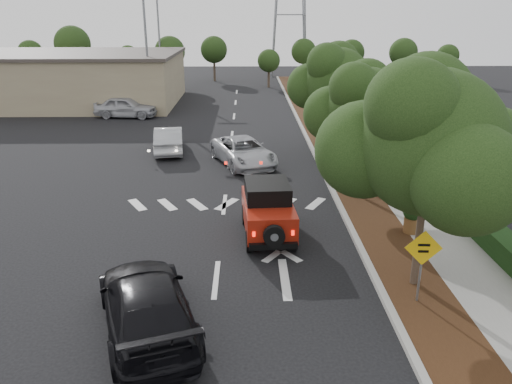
{
  "coord_description": "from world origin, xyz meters",
  "views": [
    {
      "loc": [
        0.91,
        -12.77,
        7.33
      ],
      "look_at": [
        1.22,
        3.0,
        1.61
      ],
      "focal_mm": 35.0,
      "sensor_mm": 36.0,
      "label": 1
    }
  ],
  "objects_px": {
    "silver_suv_ahead": "(244,152)",
    "black_suv_oncoming": "(146,304)",
    "speed_hump_sign": "(422,257)",
    "red_jeep": "(267,209)"
  },
  "relations": [
    {
      "from": "red_jeep",
      "to": "silver_suv_ahead",
      "type": "relative_size",
      "value": 0.77
    },
    {
      "from": "speed_hump_sign",
      "to": "black_suv_oncoming",
      "type": "bearing_deg",
      "value": -168.36
    },
    {
      "from": "black_suv_oncoming",
      "to": "red_jeep",
      "type": "bearing_deg",
      "value": -138.01
    },
    {
      "from": "silver_suv_ahead",
      "to": "black_suv_oncoming",
      "type": "bearing_deg",
      "value": -119.98
    },
    {
      "from": "red_jeep",
      "to": "black_suv_oncoming",
      "type": "distance_m",
      "value": 6.38
    },
    {
      "from": "black_suv_oncoming",
      "to": "speed_hump_sign",
      "type": "relative_size",
      "value": 2.44
    },
    {
      "from": "silver_suv_ahead",
      "to": "speed_hump_sign",
      "type": "relative_size",
      "value": 2.37
    },
    {
      "from": "silver_suv_ahead",
      "to": "black_suv_oncoming",
      "type": "height_order",
      "value": "black_suv_oncoming"
    },
    {
      "from": "black_suv_oncoming",
      "to": "speed_hump_sign",
      "type": "height_order",
      "value": "speed_hump_sign"
    },
    {
      "from": "speed_hump_sign",
      "to": "silver_suv_ahead",
      "type": "bearing_deg",
      "value": 113.11
    }
  ]
}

